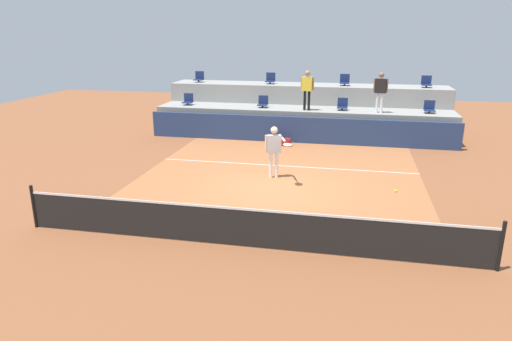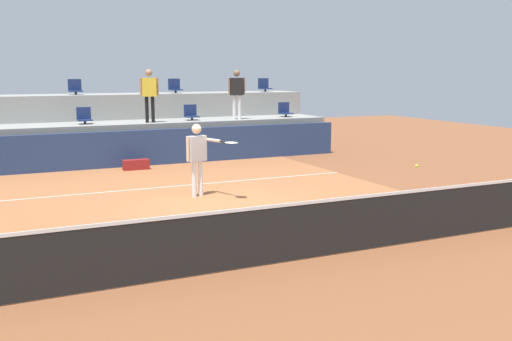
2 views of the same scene
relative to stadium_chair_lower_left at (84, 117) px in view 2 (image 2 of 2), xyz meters
name	(u,v)px [view 2 (image 2 of 2)]	position (x,y,z in m)	size (l,w,h in m)	color
ground_plane	(222,205)	(1.76, -7.23, -1.46)	(40.00, 40.00, 0.00)	brown
court_inner_paint	(206,196)	(1.76, -6.23, -1.46)	(9.00, 10.00, 0.01)	#A36038
court_service_line	(188,185)	(1.76, -4.83, -1.46)	(9.00, 0.06, 0.00)	silver
tennis_net	(317,226)	(1.76, -11.23, -0.97)	(10.48, 0.08, 1.07)	black
sponsor_backboard	(151,148)	(1.76, -1.23, -0.91)	(13.00, 0.16, 1.10)	navy
seating_tier_lower	(140,141)	(1.76, 0.07, -0.84)	(13.00, 1.80, 1.25)	gray
seating_tier_upper	(128,123)	(1.76, 1.87, -0.41)	(13.00, 1.80, 2.10)	gray
stadium_chair_lower_left	(84,117)	(0.00, 0.00, 0.00)	(0.44, 0.40, 0.52)	#2D2D33
stadium_chair_lower_right	(191,114)	(3.51, 0.00, 0.00)	(0.44, 0.40, 0.52)	#2D2D33
stadium_chair_lower_far_right	(285,111)	(7.09, 0.00, 0.00)	(0.44, 0.40, 0.52)	#2D2D33
stadium_chair_upper_left	(75,88)	(0.01, 1.80, 0.85)	(0.44, 0.40, 0.52)	#2D2D33
stadium_chair_upper_right	(175,87)	(3.51, 1.80, 0.85)	(0.44, 0.40, 0.52)	#2D2D33
stadium_chair_upper_far_right	(264,86)	(7.12, 1.80, 0.85)	(0.44, 0.40, 0.52)	#2D2D33
tennis_player	(198,153)	(1.58, -6.22, -0.44)	(1.00, 1.12, 1.68)	white
spectator_in_white	(149,91)	(2.00, -0.38, 0.81)	(0.59, 0.27, 1.69)	black
spectator_leaning_on_rail	(237,90)	(5.03, -0.38, 0.80)	(0.59, 0.25, 1.68)	white
tennis_ball	(417,166)	(5.04, -9.61, -0.48)	(0.07, 0.07, 0.07)	#CCE033
equipment_bag	(136,165)	(1.14, -1.88, -1.31)	(0.76, 0.28, 0.30)	maroon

